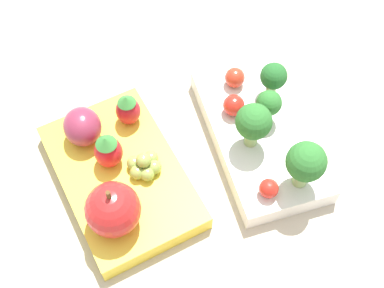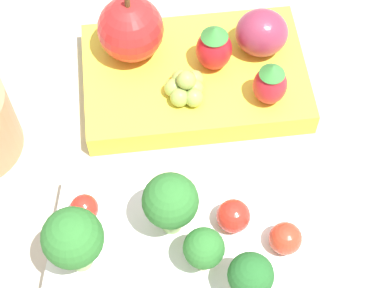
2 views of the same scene
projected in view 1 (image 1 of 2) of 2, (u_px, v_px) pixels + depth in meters
ground_plane at (196, 159)px, 0.61m from camera, size 4.00×4.00×0.00m
bento_box_savoury at (260, 135)px, 0.61m from camera, size 0.20×0.11×0.03m
bento_box_fruit at (121, 175)px, 0.58m from camera, size 0.20×0.15×0.02m
broccoli_floret_0 at (269, 104)px, 0.58m from camera, size 0.03×0.03×0.04m
broccoli_floret_1 at (306, 163)px, 0.53m from camera, size 0.04×0.04×0.06m
broccoli_floret_2 at (254, 123)px, 0.55m from camera, size 0.04×0.04×0.06m
broccoli_floret_3 at (273, 77)px, 0.60m from camera, size 0.03×0.03×0.05m
cherry_tomato_0 at (269, 188)px, 0.55m from camera, size 0.02×0.02×0.02m
cherry_tomato_1 at (234, 105)px, 0.60m from camera, size 0.02×0.02×0.02m
cherry_tomato_2 at (235, 78)px, 0.62m from camera, size 0.02×0.02×0.02m
apple at (113, 209)px, 0.52m from camera, size 0.06×0.06×0.07m
strawberry_0 at (128, 109)px, 0.59m from camera, size 0.03×0.03×0.04m
strawberry_1 at (108, 151)px, 0.56m from camera, size 0.03×0.03×0.05m
plum at (82, 127)px, 0.58m from camera, size 0.04×0.04×0.04m
grape_cluster at (144, 165)px, 0.56m from camera, size 0.04×0.03×0.03m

